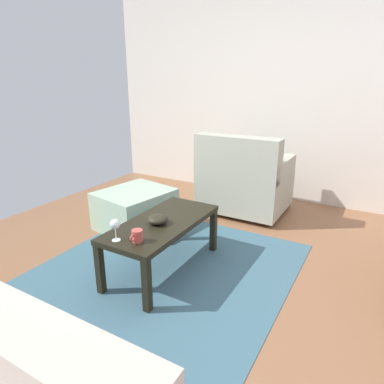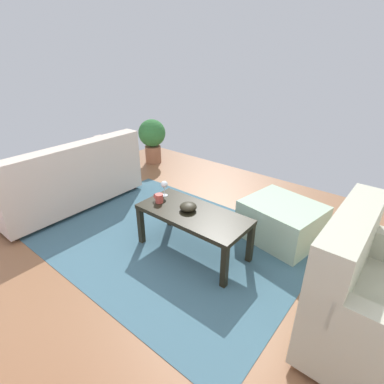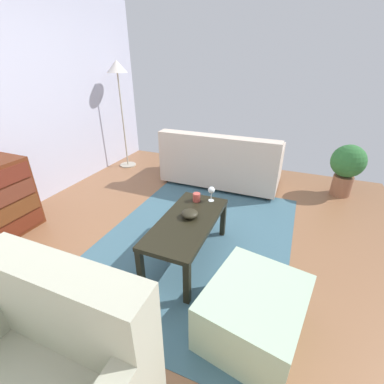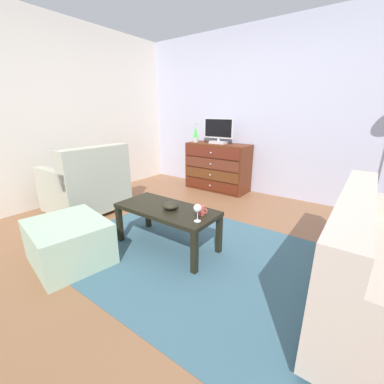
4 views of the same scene
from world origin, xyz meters
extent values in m
cube|color=brown|center=(0.00, 0.00, -0.03)|extent=(5.21, 4.70, 0.05)
cube|color=silver|center=(-2.36, 0.00, 1.30)|extent=(0.12, 4.70, 2.59)
cube|color=#3A5E6E|center=(0.20, -0.20, 0.00)|extent=(2.60, 1.90, 0.01)
cube|color=black|center=(-0.58, -0.02, 0.19)|extent=(0.05, 0.05, 0.39)
cube|color=black|center=(0.39, -0.02, 0.19)|extent=(0.05, 0.05, 0.39)
cube|color=black|center=(-0.58, -0.43, 0.19)|extent=(0.05, 0.05, 0.39)
cube|color=black|center=(0.39, -0.43, 0.19)|extent=(0.05, 0.05, 0.39)
cube|color=black|center=(-0.10, -0.22, 0.41)|extent=(1.03, 0.47, 0.04)
cylinder|color=silver|center=(0.33, -0.31, 0.43)|extent=(0.06, 0.06, 0.00)
cylinder|color=silver|center=(0.33, -0.31, 0.47)|extent=(0.01, 0.01, 0.09)
sphere|color=silver|center=(0.33, -0.31, 0.55)|extent=(0.07, 0.07, 0.07)
cylinder|color=#BA4940|center=(0.27, -0.17, 0.47)|extent=(0.08, 0.08, 0.09)
torus|color=#BA4940|center=(0.32, -0.17, 0.47)|extent=(0.05, 0.01, 0.05)
ellipsoid|color=black|center=(-0.04, -0.22, 0.46)|extent=(0.16, 0.16, 0.07)
cylinder|color=#332319|center=(-1.97, 0.24, 0.03)|extent=(0.05, 0.05, 0.05)
cylinder|color=#332319|center=(-1.97, -0.52, 0.03)|extent=(0.05, 0.05, 0.05)
cylinder|color=#332319|center=(-1.33, 0.24, 0.03)|extent=(0.05, 0.05, 0.05)
cylinder|color=#332319|center=(-1.33, -0.52, 0.03)|extent=(0.05, 0.05, 0.05)
cube|color=#A9AB96|center=(-1.65, -0.14, 0.25)|extent=(0.80, 0.92, 0.40)
cube|color=#A9AB96|center=(-1.35, -0.14, 0.68)|extent=(0.20, 0.92, 0.46)
cube|color=#A9AB96|center=(-1.65, 0.26, 0.55)|extent=(0.76, 0.12, 0.20)
cube|color=#A9AB96|center=(-1.65, -0.54, 0.55)|extent=(0.76, 0.12, 0.20)
cylinder|color=#3F6E68|center=(-1.90, -0.01, 0.53)|extent=(0.16, 0.40, 0.16)
cube|color=#9EBA9E|center=(-0.64, -0.95, 0.20)|extent=(0.80, 0.71, 0.39)
camera|label=1|loc=(1.87, 1.17, 1.47)|focal=31.50mm
camera|label=2|loc=(-1.54, 1.57, 1.76)|focal=27.71mm
camera|label=3|loc=(-1.93, -1.02, 1.72)|focal=24.64mm
camera|label=4|loc=(1.45, -1.92, 1.33)|focal=23.19mm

